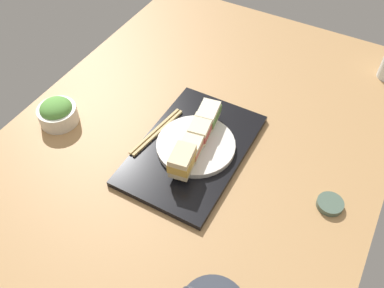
% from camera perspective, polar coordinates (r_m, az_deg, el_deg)
% --- Properties ---
extents(ground_plane, '(1.40, 1.00, 0.03)m').
position_cam_1_polar(ground_plane, '(1.15, 0.37, 0.01)').
color(ground_plane, tan).
extents(serving_tray, '(0.41, 0.26, 0.02)m').
position_cam_1_polar(serving_tray, '(1.11, 0.06, -0.73)').
color(serving_tray, black).
rests_on(serving_tray, ground_plane).
extents(sandwich_plate, '(0.21, 0.21, 0.01)m').
position_cam_1_polar(sandwich_plate, '(1.10, 0.53, -0.17)').
color(sandwich_plate, silver).
rests_on(sandwich_plate, serving_tray).
extents(sandwich_nearmost, '(0.09, 0.07, 0.05)m').
position_cam_1_polar(sandwich_nearmost, '(1.13, 2.25, 4.07)').
color(sandwich_nearmost, '#EFE5C1').
rests_on(sandwich_nearmost, sandwich_plate).
extents(sandwich_inner_near, '(0.08, 0.06, 0.05)m').
position_cam_1_polar(sandwich_inner_near, '(1.09, 1.13, 1.99)').
color(sandwich_inner_near, beige).
rests_on(sandwich_inner_near, sandwich_plate).
extents(sandwich_inner_far, '(0.09, 0.06, 0.04)m').
position_cam_1_polar(sandwich_inner_far, '(1.06, -0.07, -0.28)').
color(sandwich_inner_far, beige).
rests_on(sandwich_inner_far, sandwich_plate).
extents(sandwich_farmost, '(0.08, 0.06, 0.06)m').
position_cam_1_polar(sandwich_farmost, '(1.01, -1.36, -2.34)').
color(sandwich_farmost, beige).
rests_on(sandwich_farmost, sandwich_plate).
extents(salad_bowl, '(0.11, 0.11, 0.07)m').
position_cam_1_polar(salad_bowl, '(1.23, -18.09, 4.17)').
color(salad_bowl, silver).
rests_on(salad_bowl, ground_plane).
extents(chopsticks_pair, '(0.21, 0.05, 0.01)m').
position_cam_1_polar(chopsticks_pair, '(1.14, -4.90, 1.72)').
color(chopsticks_pair, tan).
rests_on(chopsticks_pair, serving_tray).
extents(small_sauce_dish, '(0.06, 0.06, 0.02)m').
position_cam_1_polar(small_sauce_dish, '(1.06, 18.50, -7.85)').
color(small_sauce_dish, '#4C6051').
rests_on(small_sauce_dish, ground_plane).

